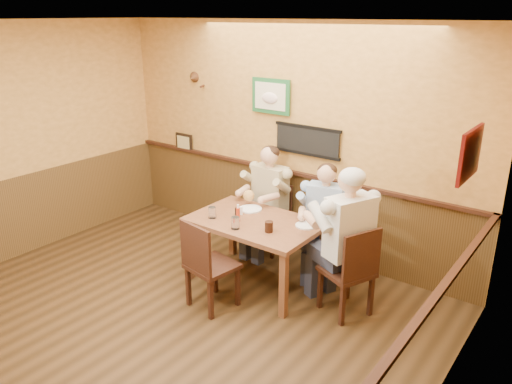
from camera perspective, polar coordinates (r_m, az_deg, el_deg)
room at (r=4.26m, az=-12.50°, el=3.28°), size 5.02×5.03×2.81m
dining_table at (r=5.44m, az=-0.11°, el=-4.14°), size 1.40×0.90×0.75m
chair_back_left at (r=6.25m, az=1.61°, el=-3.09°), size 0.41×0.41×0.86m
chair_back_right at (r=5.80m, az=7.77°, el=-5.38°), size 0.47×0.47×0.83m
chair_right_end at (r=5.06m, az=10.33°, el=-8.68°), size 0.58×0.58×0.96m
chair_near_side at (r=5.10m, az=-5.02°, el=-8.15°), size 0.51×0.51×0.96m
diner_tan_shirt at (r=6.18m, az=1.63°, el=-1.51°), size 0.59×0.59×1.23m
diner_blue_polo at (r=5.72m, az=7.85°, el=-3.76°), size 0.67×0.67×1.19m
diner_white_elder at (r=4.97m, az=10.48°, el=-6.60°), size 0.83×0.83×1.37m
water_glass_left at (r=5.46m, az=-5.03°, el=-2.35°), size 0.09×0.09×0.13m
water_glass_mid at (r=5.17m, az=-2.37°, el=-3.56°), size 0.10×0.10×0.13m
cola_tumbler at (r=5.10m, az=1.49°, el=-3.99°), size 0.10×0.10×0.11m
hot_sauce_bottle at (r=5.34m, az=-2.06°, el=-2.50°), size 0.05×0.05×0.17m
salt_shaker at (r=5.53m, az=-1.73°, el=-2.14°), size 0.05×0.05×0.09m
pepper_shaker at (r=5.51m, az=-2.24°, el=-2.26°), size 0.04×0.04×0.09m
plate_far_left at (r=5.68m, az=-0.64°, el=-1.95°), size 0.33×0.33×0.02m
plate_far_right at (r=5.28m, az=5.74°, el=-3.81°), size 0.25×0.25×0.02m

